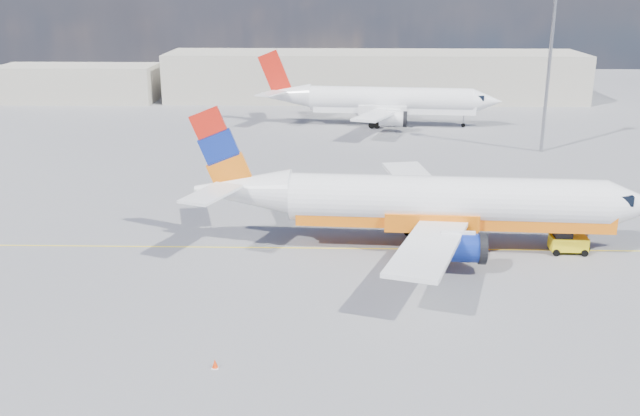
{
  "coord_description": "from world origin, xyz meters",
  "views": [
    {
      "loc": [
        -1.08,
        -48.06,
        19.59
      ],
      "look_at": [
        -2.35,
        2.18,
        3.5
      ],
      "focal_mm": 40.0,
      "sensor_mm": 36.0,
      "label": 1
    }
  ],
  "objects_px": {
    "second_jet": "(383,101)",
    "traffic_cone": "(215,364)",
    "main_jet": "(430,203)",
    "gse_tug": "(567,241)"
  },
  "relations": [
    {
      "from": "second_jet",
      "to": "traffic_cone",
      "type": "bearing_deg",
      "value": -95.23
    },
    {
      "from": "second_jet",
      "to": "gse_tug",
      "type": "xyz_separation_m",
      "value": [
        11.03,
        -49.3,
        -2.54
      ]
    },
    {
      "from": "traffic_cone",
      "to": "second_jet",
      "type": "bearing_deg",
      "value": 79.24
    },
    {
      "from": "main_jet",
      "to": "second_jet",
      "type": "height_order",
      "value": "main_jet"
    },
    {
      "from": "main_jet",
      "to": "traffic_cone",
      "type": "relative_size",
      "value": 67.64
    },
    {
      "from": "second_jet",
      "to": "traffic_cone",
      "type": "xyz_separation_m",
      "value": [
        -12.67,
        -66.69,
        -3.2
      ]
    },
    {
      "from": "main_jet",
      "to": "gse_tug",
      "type": "bearing_deg",
      "value": -1.12
    },
    {
      "from": "main_jet",
      "to": "traffic_cone",
      "type": "distance_m",
      "value": 22.9
    },
    {
      "from": "main_jet",
      "to": "gse_tug",
      "type": "height_order",
      "value": "main_jet"
    },
    {
      "from": "traffic_cone",
      "to": "main_jet",
      "type": "bearing_deg",
      "value": 53.64
    }
  ]
}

